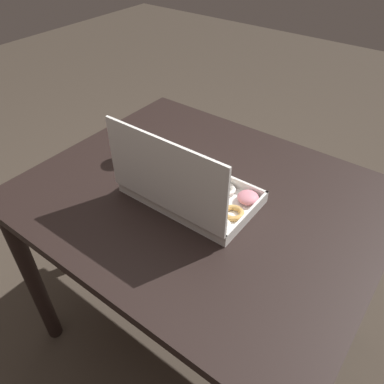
# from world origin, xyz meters

# --- Properties ---
(ground_plane) EXTENTS (8.00, 8.00, 0.00)m
(ground_plane) POSITION_xyz_m (0.00, 0.00, 0.00)
(ground_plane) COLOR #42382D
(dining_table) EXTENTS (1.04, 0.86, 0.74)m
(dining_table) POSITION_xyz_m (0.00, 0.00, 0.64)
(dining_table) COLOR black
(dining_table) RESTS_ON ground_plane
(donut_box) EXTENTS (0.38, 0.23, 0.25)m
(donut_box) POSITION_xyz_m (0.01, 0.06, 0.79)
(donut_box) COLOR white
(donut_box) RESTS_ON dining_table
(coffee_mug) EXTENTS (0.07, 0.07, 0.08)m
(coffee_mug) POSITION_xyz_m (0.29, -0.01, 0.79)
(coffee_mug) COLOR #4C8456
(coffee_mug) RESTS_ON dining_table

